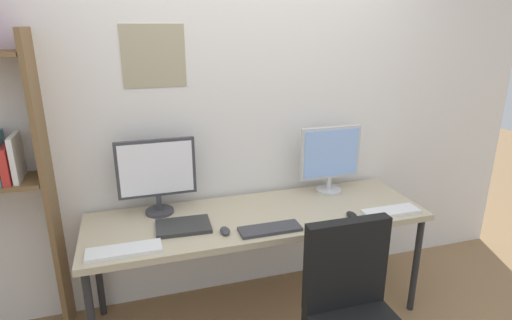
# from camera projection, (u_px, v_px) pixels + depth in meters

# --- Properties ---
(wall_back) EXTENTS (4.55, 0.11, 2.60)m
(wall_back) POSITION_uv_depth(u_px,v_px,m) (240.00, 115.00, 2.87)
(wall_back) COLOR silver
(wall_back) RESTS_ON ground_plane
(desk) EXTENTS (2.15, 0.68, 0.74)m
(desk) POSITION_uv_depth(u_px,v_px,m) (258.00, 222.00, 2.68)
(desk) COLOR tan
(desk) RESTS_ON ground_plane
(monitor_left) EXTENTS (0.49, 0.18, 0.49)m
(monitor_left) POSITION_uv_depth(u_px,v_px,m) (157.00, 173.00, 2.61)
(monitor_left) COLOR #38383D
(monitor_left) RESTS_ON desk
(monitor_right) EXTENTS (0.45, 0.18, 0.48)m
(monitor_right) POSITION_uv_depth(u_px,v_px,m) (330.00, 157.00, 2.95)
(monitor_right) COLOR silver
(monitor_right) RESTS_ON desk
(keyboard_left) EXTENTS (0.39, 0.13, 0.02)m
(keyboard_left) POSITION_uv_depth(u_px,v_px,m) (124.00, 250.00, 2.22)
(keyboard_left) COLOR silver
(keyboard_left) RESTS_ON desk
(keyboard_center) EXTENTS (0.37, 0.13, 0.02)m
(keyboard_center) POSITION_uv_depth(u_px,v_px,m) (270.00, 229.00, 2.46)
(keyboard_center) COLOR #38383D
(keyboard_center) RESTS_ON desk
(keyboard_right) EXTENTS (0.37, 0.13, 0.02)m
(keyboard_right) POSITION_uv_depth(u_px,v_px,m) (391.00, 211.00, 2.69)
(keyboard_right) COLOR silver
(keyboard_right) RESTS_ON desk
(mouse_left_side) EXTENTS (0.06, 0.10, 0.03)m
(mouse_left_side) POSITION_uv_depth(u_px,v_px,m) (352.00, 215.00, 2.62)
(mouse_left_side) COLOR black
(mouse_left_side) RESTS_ON desk
(mouse_right_side) EXTENTS (0.06, 0.10, 0.03)m
(mouse_right_side) POSITION_uv_depth(u_px,v_px,m) (225.00, 231.00, 2.42)
(mouse_right_side) COLOR #38383D
(mouse_right_side) RESTS_ON desk
(laptop_closed) EXTENTS (0.33, 0.24, 0.02)m
(laptop_closed) POSITION_uv_depth(u_px,v_px,m) (183.00, 226.00, 2.48)
(laptop_closed) COLOR #2D2D2D
(laptop_closed) RESTS_ON desk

